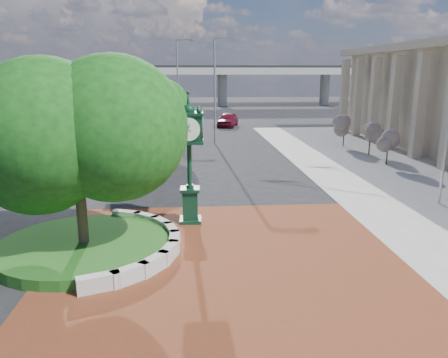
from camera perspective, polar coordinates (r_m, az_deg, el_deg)
ground at (r=16.19m, az=-0.01°, el=-8.98°), size 200.00×200.00×0.00m
plaza at (r=15.27m, az=0.28°, el=-10.36°), size 12.00×12.00×0.04m
planter_wall at (r=16.13m, az=-9.75°, el=-8.25°), size 2.96×6.77×0.54m
grass_bed at (r=16.54m, az=-17.75°, el=-8.43°), size 6.10×6.10×0.40m
overpass at (r=84.90m, az=-3.85°, el=13.90°), size 90.00×12.00×7.50m
tree_planter at (r=15.60m, az=-18.69°, el=3.67°), size 5.20×5.20×6.33m
tree_street at (r=33.16m, az=-9.40°, el=8.34°), size 4.40×4.40×5.45m
post_clock at (r=18.11m, az=-4.56°, el=3.31°), size 1.17×1.17×5.44m
parked_car at (r=52.19m, az=0.51°, el=7.76°), size 3.15×5.17×1.64m
street_lamp_near at (r=38.96m, az=-0.90°, el=12.45°), size 2.05×0.54×9.18m
street_lamp_far at (r=56.59m, az=-5.85°, el=13.42°), size 2.27×0.72×10.25m
shrub_near at (r=32.04m, az=20.65°, el=4.49°), size 1.20×1.20×2.20m
shrub_mid at (r=35.64m, az=18.57°, el=5.51°), size 1.20×1.20×2.20m
shrub_far at (r=38.98m, az=15.43°, el=6.38°), size 1.20×1.20×2.20m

